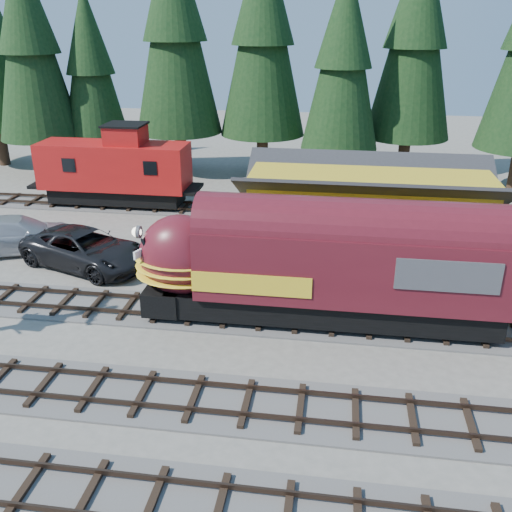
# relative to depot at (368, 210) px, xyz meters

# --- Properties ---
(ground) EXTENTS (120.00, 120.00, 0.00)m
(ground) POSITION_rel_depot_xyz_m (0.00, -10.50, -2.96)
(ground) COLOR #6B665B
(ground) RESTS_ON ground
(track_spur) EXTENTS (32.00, 3.20, 0.33)m
(track_spur) POSITION_rel_depot_xyz_m (-10.00, 7.50, -2.90)
(track_spur) COLOR #4C4947
(track_spur) RESTS_ON ground
(depot) EXTENTS (12.80, 7.00, 5.30)m
(depot) POSITION_rel_depot_xyz_m (0.00, 0.00, 0.00)
(depot) COLOR gold
(depot) RESTS_ON ground
(conifer_backdrop) EXTENTS (80.47, 21.74, 16.28)m
(conifer_backdrop) POSITION_rel_depot_xyz_m (3.63, 15.15, 7.01)
(conifer_backdrop) COLOR black
(conifer_backdrop) RESTS_ON ground
(locomotive) EXTENTS (15.33, 3.05, 4.17)m
(locomotive) POSITION_rel_depot_xyz_m (-2.51, -6.50, -0.51)
(locomotive) COLOR black
(locomotive) RESTS_ON ground
(caboose) EXTENTS (9.90, 2.87, 5.15)m
(caboose) POSITION_rel_depot_xyz_m (-16.29, 7.50, -0.40)
(caboose) COLOR black
(caboose) RESTS_ON ground
(pickup_truck_a) EXTENTS (7.68, 5.47, 1.94)m
(pickup_truck_a) POSITION_rel_depot_xyz_m (-14.21, -2.36, -1.99)
(pickup_truck_a) COLOR black
(pickup_truck_a) RESTS_ON ground
(pickup_truck_b) EXTENTS (7.25, 5.03, 1.95)m
(pickup_truck_b) POSITION_rel_depot_xyz_m (-18.78, -0.96, -1.99)
(pickup_truck_b) COLOR #A8AAB0
(pickup_truck_b) RESTS_ON ground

